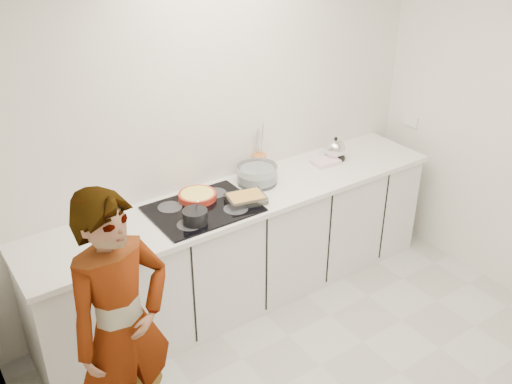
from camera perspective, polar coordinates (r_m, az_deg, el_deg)
wall_back at (r=4.20m, az=-3.74°, el=6.12°), size 3.60×0.00×2.60m
wall_left at (r=2.36m, az=-21.79°, el=-16.25°), size 0.00×3.20×2.60m
base_cabinets at (r=4.36m, az=-1.19°, el=-5.77°), size 3.20×0.58×0.87m
countertop at (r=4.13m, az=-1.25°, el=-0.53°), size 3.24×0.64×0.04m
hob at (r=3.94m, az=-5.33°, el=-1.69°), size 0.72×0.54×0.01m
tart_dish at (r=4.05m, az=-5.88°, el=-0.36°), size 0.31×0.31×0.04m
saucepan at (r=3.75m, az=-6.12°, el=-2.46°), size 0.18×0.18×0.16m
baking_dish at (r=3.99m, az=-1.01°, el=-0.62°), size 0.30×0.25×0.05m
mixing_bowl at (r=4.26m, az=0.12°, el=1.71°), size 0.34×0.34×0.14m
tea_towel at (r=4.61m, az=6.95°, el=3.01°), size 0.22×0.17×0.03m
kettle at (r=4.68m, az=7.91°, el=4.21°), size 0.22×0.22×0.19m
utensil_crock at (r=4.45m, az=0.38°, el=2.97°), size 0.11×0.11×0.13m
cook at (r=3.17m, az=-13.21°, el=-13.14°), size 0.66×0.49×1.63m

